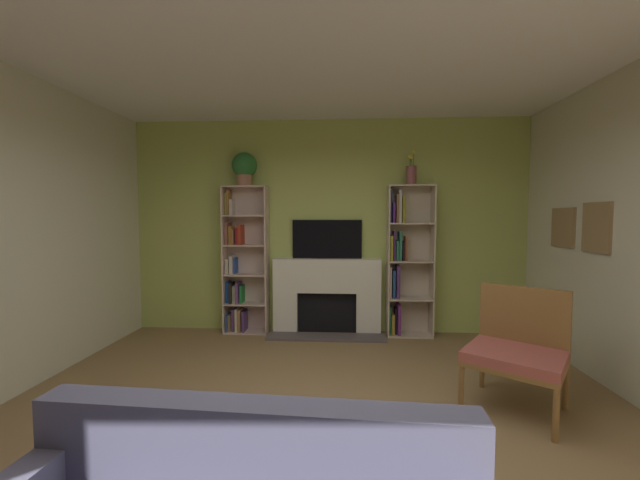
# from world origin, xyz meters

# --- Properties ---
(ground_plane) EXTENTS (6.55, 6.55, 0.00)m
(ground_plane) POSITION_xyz_m (0.00, 0.00, 0.00)
(ground_plane) COLOR olive
(wall_back_accent) EXTENTS (5.42, 0.06, 2.88)m
(wall_back_accent) POSITION_xyz_m (0.00, 2.76, 1.44)
(wall_back_accent) COLOR #B3C461
(wall_back_accent) RESTS_ON ground_plane
(ceiling) EXTENTS (5.42, 5.58, 0.06)m
(ceiling) POSITION_xyz_m (0.00, 0.00, 2.91)
(ceiling) COLOR white
(ceiling) RESTS_ON wall_back_accent
(fireplace) EXTENTS (1.55, 0.49, 1.01)m
(fireplace) POSITION_xyz_m (0.00, 2.63, 0.52)
(fireplace) COLOR white
(fireplace) RESTS_ON ground_plane
(tv) EXTENTS (0.94, 0.06, 0.52)m
(tv) POSITION_xyz_m (0.00, 2.70, 1.27)
(tv) COLOR black
(tv) RESTS_ON fireplace
(bookshelf_left) EXTENTS (0.59, 0.26, 1.99)m
(bookshelf_left) POSITION_xyz_m (-1.16, 2.63, 0.91)
(bookshelf_left) COLOR beige
(bookshelf_left) RESTS_ON ground_plane
(bookshelf_right) EXTENTS (0.59, 0.29, 1.99)m
(bookshelf_right) POSITION_xyz_m (1.02, 2.63, 0.99)
(bookshelf_right) COLOR beige
(bookshelf_right) RESTS_ON ground_plane
(potted_plant) EXTENTS (0.33, 0.33, 0.44)m
(potted_plant) POSITION_xyz_m (-1.10, 2.58, 2.24)
(potted_plant) COLOR #A06954
(potted_plant) RESTS_ON bookshelf_left
(vase_with_flowers) EXTENTS (0.13, 0.13, 0.45)m
(vase_with_flowers) POSITION_xyz_m (1.10, 2.58, 2.13)
(vase_with_flowers) COLOR brown
(vase_with_flowers) RESTS_ON bookshelf_right
(armchair) EXTENTS (0.93, 0.91, 0.98)m
(armchair) POSITION_xyz_m (1.65, 0.73, 0.51)
(armchair) COLOR brown
(armchair) RESTS_ON ground_plane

